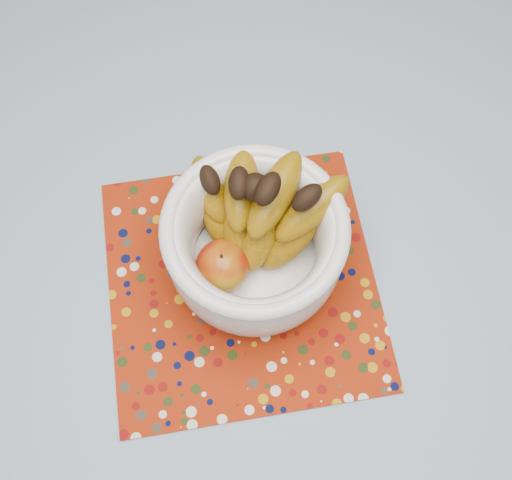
% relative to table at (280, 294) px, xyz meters
% --- Properties ---
extents(table, '(1.20, 1.20, 0.75)m').
position_rel_table_xyz_m(table, '(0.00, 0.00, 0.00)').
color(table, brown).
rests_on(table, ground).
extents(tablecloth, '(1.32, 1.32, 0.01)m').
position_rel_table_xyz_m(tablecloth, '(0.00, 0.00, 0.08)').
color(tablecloth, slate).
rests_on(tablecloth, table).
extents(placemat, '(0.52, 0.52, 0.00)m').
position_rel_table_xyz_m(placemat, '(-0.05, -0.03, 0.09)').
color(placemat, maroon).
rests_on(placemat, tablecloth).
extents(fruit_bowl, '(0.30, 0.26, 0.21)m').
position_rel_table_xyz_m(fruit_bowl, '(-0.05, 0.02, 0.18)').
color(fruit_bowl, silver).
rests_on(fruit_bowl, placemat).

